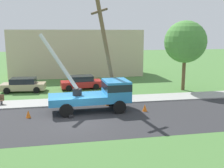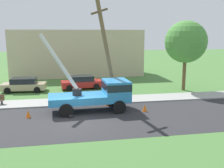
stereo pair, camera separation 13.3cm
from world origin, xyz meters
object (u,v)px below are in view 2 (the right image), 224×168
(traffic_cone_behind, at_px, (28,114))
(traffic_cone_curbside, at_px, (107,102))
(leaning_utility_pole, at_px, (107,52))
(utility_truck, at_px, (100,93))
(parked_sedan_tan, at_px, (24,85))
(roadside_tree_near, at_px, (186,42))
(parked_sedan_red, at_px, (82,82))
(traffic_cone_ahead, at_px, (145,108))

(traffic_cone_behind, bearing_deg, traffic_cone_curbside, 19.54)
(leaning_utility_pole, bearing_deg, utility_truck, -118.67)
(traffic_cone_behind, distance_m, parked_sedan_tan, 9.15)
(traffic_cone_behind, relative_size, roadside_tree_near, 0.08)
(leaning_utility_pole, bearing_deg, parked_sedan_red, 103.65)
(traffic_cone_behind, height_order, parked_sedan_red, parked_sedan_red)
(traffic_cone_ahead, distance_m, traffic_cone_curbside, 3.39)
(roadside_tree_near, bearing_deg, utility_truck, -149.61)
(leaning_utility_pole, distance_m, traffic_cone_ahead, 5.51)
(leaning_utility_pole, height_order, roadside_tree_near, leaning_utility_pole)
(utility_truck, xyz_separation_m, traffic_cone_curbside, (0.79, 1.23, -1.13))
(parked_sedan_tan, xyz_separation_m, parked_sedan_red, (5.99, 0.31, 0.00))
(leaning_utility_pole, bearing_deg, traffic_cone_behind, -158.44)
(utility_truck, distance_m, traffic_cone_behind, 5.55)
(utility_truck, relative_size, traffic_cone_curbside, 12.25)
(parked_sedan_red, distance_m, roadside_tree_near, 11.78)
(traffic_cone_behind, height_order, traffic_cone_curbside, same)
(utility_truck, height_order, traffic_cone_ahead, utility_truck)
(leaning_utility_pole, distance_m, roadside_tree_near, 9.92)
(traffic_cone_curbside, xyz_separation_m, roadside_tree_near, (8.97, 4.49, 4.79))
(utility_truck, relative_size, traffic_cone_behind, 12.25)
(traffic_cone_ahead, relative_size, traffic_cone_curbside, 1.00)
(utility_truck, xyz_separation_m, traffic_cone_behind, (-5.35, -0.95, -1.13))
(leaning_utility_pole, xyz_separation_m, traffic_cone_behind, (-6.17, -2.44, -4.22))
(leaning_utility_pole, relative_size, traffic_cone_ahead, 15.66)
(leaning_utility_pole, bearing_deg, roadside_tree_near, 25.34)
(traffic_cone_behind, bearing_deg, roadside_tree_near, 23.82)
(traffic_cone_curbside, height_order, roadside_tree_near, roadside_tree_near)
(traffic_cone_ahead, bearing_deg, leaning_utility_pole, 136.00)
(parked_sedan_tan, bearing_deg, utility_truck, -49.64)
(utility_truck, height_order, traffic_cone_curbside, utility_truck)
(utility_truck, height_order, roadside_tree_near, roadside_tree_near)
(traffic_cone_behind, xyz_separation_m, traffic_cone_curbside, (6.15, 2.18, 0.00))
(parked_sedan_tan, bearing_deg, traffic_cone_curbside, -41.78)
(traffic_cone_curbside, xyz_separation_m, parked_sedan_red, (-1.65, 7.14, 0.43))
(parked_sedan_tan, bearing_deg, roadside_tree_near, -8.02)
(traffic_cone_ahead, xyz_separation_m, traffic_cone_curbside, (-2.57, 2.21, 0.00))
(leaning_utility_pole, height_order, parked_sedan_red, leaning_utility_pole)
(traffic_cone_ahead, height_order, parked_sedan_red, parked_sedan_red)
(utility_truck, distance_m, roadside_tree_near, 11.89)
(leaning_utility_pole, relative_size, parked_sedan_tan, 1.94)
(traffic_cone_behind, bearing_deg, traffic_cone_ahead, -0.17)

